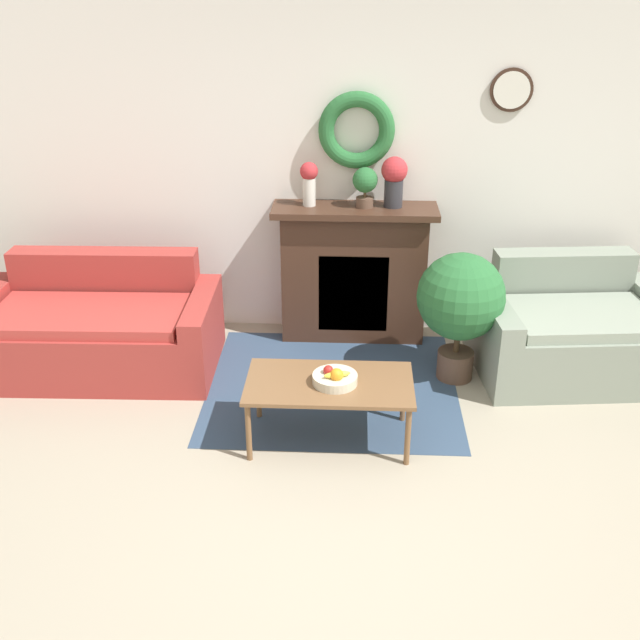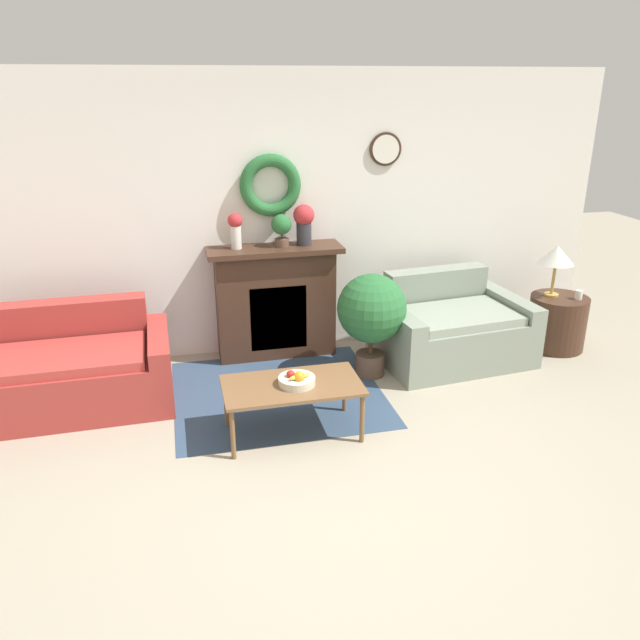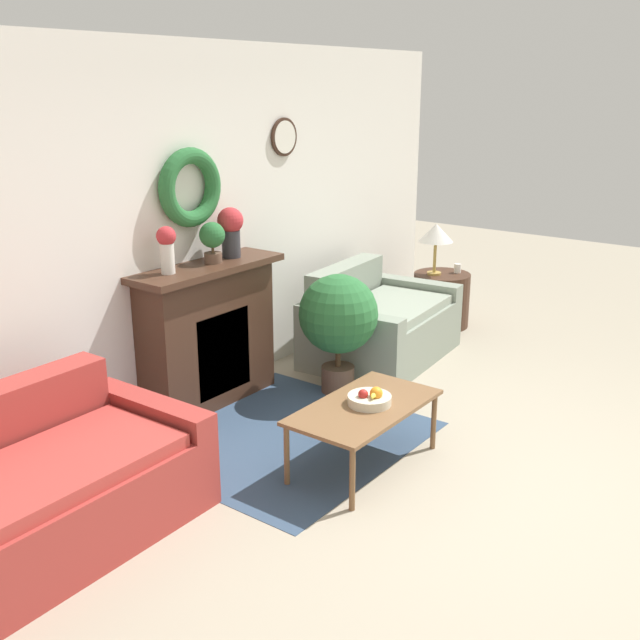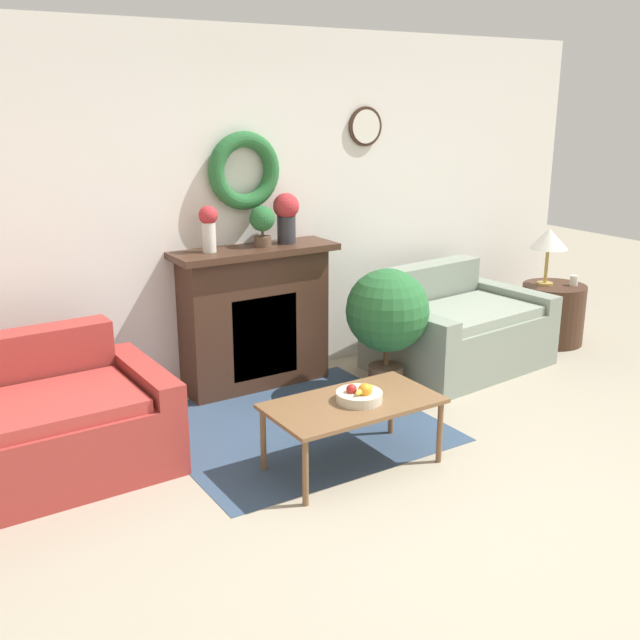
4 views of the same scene
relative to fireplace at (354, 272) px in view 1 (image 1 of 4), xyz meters
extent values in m
plane|color=#9E937F|center=(0.03, -2.47, -0.56)|extent=(16.00, 16.00, 0.00)
cube|color=#334760|center=(-0.14, -0.85, -0.56)|extent=(1.80, 1.67, 0.01)
cube|color=white|center=(0.03, 0.21, 0.79)|extent=(6.80, 0.06, 2.70)
cylinder|color=#382319|center=(1.13, 0.16, 1.40)|extent=(0.32, 0.02, 0.32)
cylinder|color=white|center=(1.13, 0.15, 1.40)|extent=(0.27, 0.01, 0.27)
torus|color=#286633|center=(0.00, 0.11, 1.10)|extent=(0.58, 0.12, 0.58)
cube|color=#42281C|center=(0.00, 0.01, -0.03)|extent=(1.14, 0.34, 1.06)
cube|color=black|center=(0.00, -0.15, -0.12)|extent=(0.55, 0.02, 0.63)
cube|color=orange|center=(0.00, -0.16, -0.20)|extent=(0.44, 0.01, 0.35)
cube|color=#42281C|center=(0.00, -0.03, 0.52)|extent=(1.28, 0.41, 0.05)
cube|color=#9E332D|center=(-1.92, -0.75, -0.34)|extent=(1.46, 0.78, 0.44)
cube|color=#9E332D|center=(-1.93, -0.27, -0.16)|extent=(1.45, 0.24, 0.81)
cube|color=#9E332D|center=(-1.12, -0.62, -0.27)|extent=(0.19, 0.96, 0.58)
cube|color=#AD3832|center=(-1.92, -0.75, -0.08)|extent=(1.40, 0.72, 0.08)
cube|color=gray|center=(1.66, -0.63, -0.33)|extent=(1.13, 0.86, 0.45)
cube|color=gray|center=(1.61, -0.15, -0.15)|extent=(1.08, 0.32, 0.82)
cube|color=gray|center=(1.03, -0.59, -0.26)|extent=(0.26, 0.99, 0.59)
cube|color=gray|center=(1.66, -0.63, -0.06)|extent=(1.08, 0.80, 0.08)
cube|color=brown|center=(-0.14, -1.53, -0.14)|extent=(1.05, 0.57, 0.03)
cylinder|color=brown|center=(-0.62, -1.77, -0.36)|extent=(0.04, 0.04, 0.40)
cylinder|color=brown|center=(0.35, -1.77, -0.36)|extent=(0.04, 0.04, 0.40)
cylinder|color=brown|center=(-0.62, -1.28, -0.36)|extent=(0.04, 0.04, 0.40)
cylinder|color=brown|center=(0.35, -1.28, -0.36)|extent=(0.04, 0.04, 0.40)
cylinder|color=beige|center=(-0.10, -1.54, -0.10)|extent=(0.28, 0.28, 0.06)
sphere|color=#B2231E|center=(-0.15, -1.52, -0.05)|extent=(0.06, 0.06, 0.06)
sphere|color=orange|center=(-0.09, -1.59, -0.05)|extent=(0.08, 0.08, 0.08)
ellipsoid|color=yellow|center=(-0.09, -1.58, -0.05)|extent=(0.17, 0.09, 0.04)
cylinder|color=silver|center=(-0.35, 0.01, 0.66)|extent=(0.10, 0.10, 0.22)
sphere|color=#B72D33|center=(-0.35, 0.01, 0.82)|extent=(0.14, 0.14, 0.14)
cylinder|color=#2D2D33|center=(0.29, 0.01, 0.65)|extent=(0.14, 0.14, 0.21)
sphere|color=#B72D33|center=(0.29, 0.01, 0.83)|extent=(0.20, 0.20, 0.20)
cylinder|color=brown|center=(0.07, -0.01, 0.59)|extent=(0.13, 0.13, 0.08)
cylinder|color=#4C3823|center=(0.07, -0.01, 0.65)|extent=(0.02, 0.02, 0.05)
sphere|color=#286633|center=(0.07, -0.01, 0.76)|extent=(0.19, 0.19, 0.19)
cylinder|color=brown|center=(0.77, -0.67, -0.45)|extent=(0.27, 0.27, 0.22)
cylinder|color=#4C3823|center=(0.77, -0.67, -0.26)|extent=(0.04, 0.04, 0.17)
sphere|color=#286633|center=(0.77, -0.67, 0.10)|extent=(0.63, 0.63, 0.63)
camera|label=1|loc=(0.00, -5.59, 2.23)|focal=42.00mm
camera|label=2|loc=(-0.92, -5.69, 2.03)|focal=35.00mm
camera|label=3|loc=(-3.81, -3.94, 1.84)|focal=42.00mm
camera|label=4|loc=(-2.54, -4.95, 1.63)|focal=42.00mm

